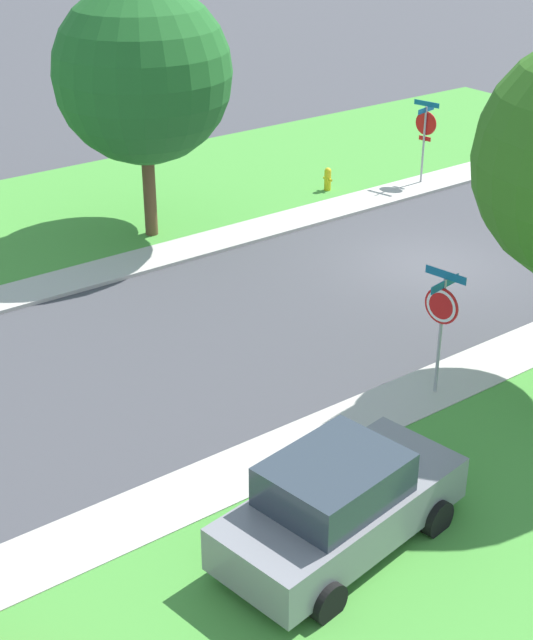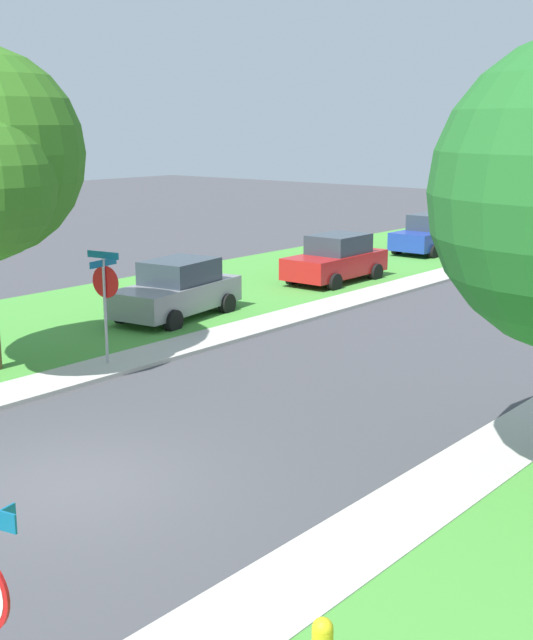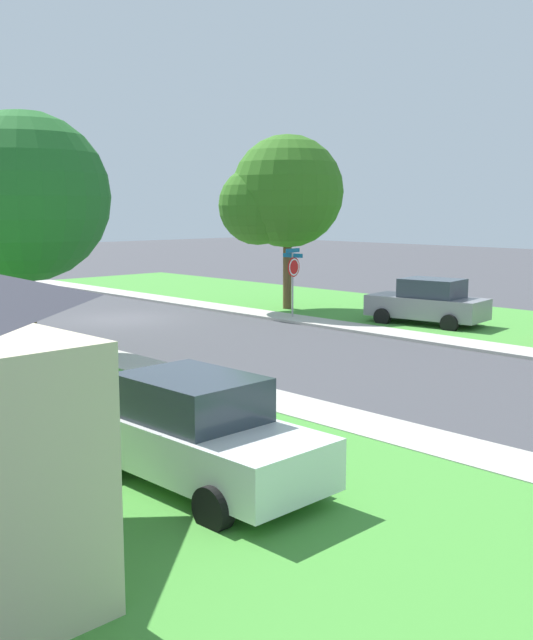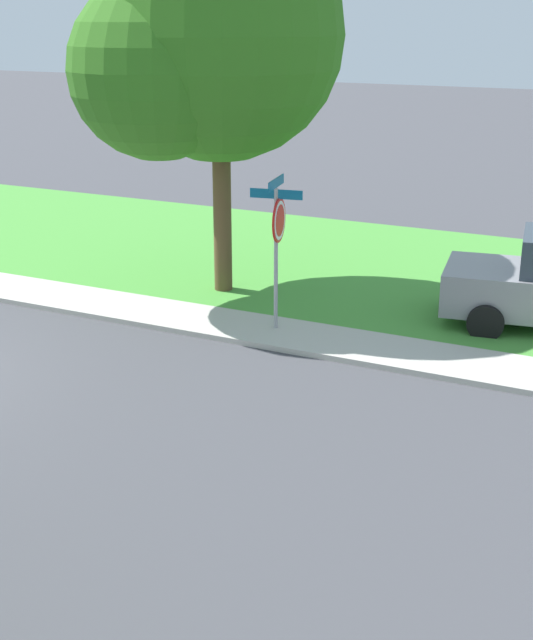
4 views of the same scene
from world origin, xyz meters
name	(u,v)px [view 4 (image 4 of 4)]	position (x,y,z in m)	size (l,w,h in m)	color
stop_sign_far_corner	(278,230)	(-4.83, 4.73, 1.89)	(0.91, 0.91, 2.77)	#9E9EA3
tree_sidewalk_near	(204,44)	(-6.24, 2.55, 4.85)	(5.03, 4.68, 7.35)	brown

